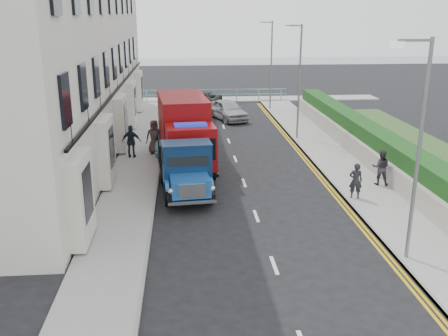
{
  "coord_description": "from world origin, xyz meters",
  "views": [
    {
      "loc": [
        -2.73,
        -15.95,
        7.66
      ],
      "look_at": [
        -1.11,
        3.95,
        1.4
      ],
      "focal_mm": 40.0,
      "sensor_mm": 36.0,
      "label": 1
    }
  ],
  "objects_px": {
    "lamp_mid": "(298,75)",
    "lamp_near": "(416,140)",
    "red_lorry": "(184,130)",
    "parked_car_front": "(188,164)",
    "pedestrian_east_near": "(356,181)",
    "lamp_far": "(270,60)",
    "bedford_lorry": "(187,172)"
  },
  "relations": [
    {
      "from": "lamp_mid",
      "to": "lamp_near",
      "type": "bearing_deg",
      "value": -90.0
    },
    {
      "from": "lamp_mid",
      "to": "lamp_far",
      "type": "distance_m",
      "value": 10.0
    },
    {
      "from": "bedford_lorry",
      "to": "lamp_far",
      "type": "bearing_deg",
      "value": 65.17
    },
    {
      "from": "lamp_mid",
      "to": "bedford_lorry",
      "type": "bearing_deg",
      "value": -125.43
    },
    {
      "from": "lamp_far",
      "to": "pedestrian_east_near",
      "type": "bearing_deg",
      "value": -89.38
    },
    {
      "from": "lamp_near",
      "to": "lamp_mid",
      "type": "relative_size",
      "value": 1.0
    },
    {
      "from": "lamp_mid",
      "to": "bedford_lorry",
      "type": "relative_size",
      "value": 1.32
    },
    {
      "from": "lamp_far",
      "to": "bedford_lorry",
      "type": "xyz_separation_m",
      "value": [
        -6.86,
        -19.64,
        -2.87
      ]
    },
    {
      "from": "lamp_near",
      "to": "red_lorry",
      "type": "bearing_deg",
      "value": 121.86
    },
    {
      "from": "lamp_far",
      "to": "bedford_lorry",
      "type": "height_order",
      "value": "lamp_far"
    },
    {
      "from": "lamp_far",
      "to": "parked_car_front",
      "type": "bearing_deg",
      "value": -111.74
    },
    {
      "from": "lamp_near",
      "to": "lamp_mid",
      "type": "xyz_separation_m",
      "value": [
        0.0,
        16.0,
        0.0
      ]
    },
    {
      "from": "bedford_lorry",
      "to": "red_lorry",
      "type": "xyz_separation_m",
      "value": [
        -0.04,
        4.75,
        0.75
      ]
    },
    {
      "from": "lamp_near",
      "to": "red_lorry",
      "type": "relative_size",
      "value": 1.01
    },
    {
      "from": "parked_car_front",
      "to": "pedestrian_east_near",
      "type": "bearing_deg",
      "value": -23.77
    },
    {
      "from": "lamp_near",
      "to": "pedestrian_east_near",
      "type": "bearing_deg",
      "value": 87.62
    },
    {
      "from": "lamp_mid",
      "to": "lamp_far",
      "type": "bearing_deg",
      "value": 90.0
    },
    {
      "from": "lamp_mid",
      "to": "pedestrian_east_near",
      "type": "relative_size",
      "value": 4.58
    },
    {
      "from": "parked_car_front",
      "to": "lamp_far",
      "type": "bearing_deg",
      "value": 71.94
    },
    {
      "from": "lamp_far",
      "to": "red_lorry",
      "type": "distance_m",
      "value": 16.55
    },
    {
      "from": "red_lorry",
      "to": "pedestrian_east_near",
      "type": "distance_m",
      "value": 9.21
    },
    {
      "from": "red_lorry",
      "to": "parked_car_front",
      "type": "height_order",
      "value": "red_lorry"
    },
    {
      "from": "red_lorry",
      "to": "parked_car_front",
      "type": "xyz_separation_m",
      "value": [
        0.13,
        -2.11,
        -1.17
      ]
    },
    {
      "from": "red_lorry",
      "to": "lamp_far",
      "type": "bearing_deg",
      "value": 59.25
    },
    {
      "from": "parked_car_front",
      "to": "pedestrian_east_near",
      "type": "relative_size",
      "value": 2.69
    },
    {
      "from": "bedford_lorry",
      "to": "red_lorry",
      "type": "relative_size",
      "value": 0.77
    },
    {
      "from": "lamp_far",
      "to": "red_lorry",
      "type": "bearing_deg",
      "value": -114.87
    },
    {
      "from": "parked_car_front",
      "to": "red_lorry",
      "type": "bearing_deg",
      "value": 97.11
    },
    {
      "from": "lamp_mid",
      "to": "parked_car_front",
      "type": "height_order",
      "value": "lamp_mid"
    },
    {
      "from": "lamp_far",
      "to": "red_lorry",
      "type": "xyz_separation_m",
      "value": [
        -6.9,
        -14.89,
        -2.12
      ]
    },
    {
      "from": "lamp_mid",
      "to": "pedestrian_east_near",
      "type": "height_order",
      "value": "lamp_mid"
    },
    {
      "from": "lamp_mid",
      "to": "pedestrian_east_near",
      "type": "xyz_separation_m",
      "value": [
        0.22,
        -10.64,
        -3.11
      ]
    }
  ]
}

